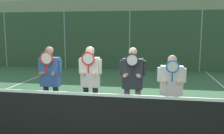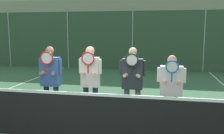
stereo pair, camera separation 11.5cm
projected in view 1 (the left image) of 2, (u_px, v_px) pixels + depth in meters
The scene contains 11 objects.
hill_distant at pixel (150, 39), 57.95m from camera, with size 133.98×74.43×26.05m.
clubhouse_building at pixel (148, 34), 23.03m from camera, with size 19.49×5.50×3.51m.
fence_back at pixel (130, 41), 13.75m from camera, with size 22.63×0.06×3.24m.
tennis_net at pixel (81, 116), 4.98m from camera, with size 11.00×0.09×1.10m.
player_leftmost at pixel (50, 78), 5.97m from camera, with size 0.59×0.34×1.83m.
player_center_left at pixel (90, 78), 5.88m from camera, with size 0.56×0.34×1.84m.
player_center_right at pixel (133, 80), 5.73m from camera, with size 0.60×0.34×1.83m.
player_rightmost at pixel (171, 86), 5.46m from camera, with size 0.62×0.34×1.68m.
car_far_left at pixel (42, 47), 18.03m from camera, with size 4.19×1.94×1.86m.
car_left_of_center at pixel (110, 48), 17.31m from camera, with size 4.73×1.91×1.84m.
car_center at pixel (185, 49), 16.35m from camera, with size 4.38×1.97×1.84m.
Camera 1 is at (1.44, -4.60, 2.23)m, focal length 40.00 mm.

